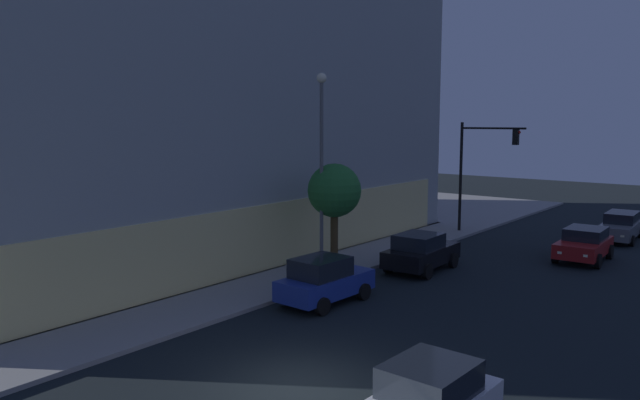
{
  "coord_description": "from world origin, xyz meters",
  "views": [
    {
      "loc": [
        -11.69,
        -10.05,
        6.95
      ],
      "look_at": [
        6.63,
        4.47,
        3.87
      ],
      "focal_mm": 34.57,
      "sensor_mm": 36.0,
      "label": 1
    }
  ],
  "objects_px": {
    "street_lamp_sidewalk": "(322,151)",
    "car_red": "(584,244)",
    "modern_building": "(135,57)",
    "car_grey": "(621,226)",
    "sidewalk_tree": "(334,192)",
    "car_black": "(421,252)",
    "car_blue": "(324,280)",
    "traffic_light_far_corner": "(480,159)"
  },
  "relations": [
    {
      "from": "sidewalk_tree",
      "to": "modern_building",
      "type": "bearing_deg",
      "value": 92.5
    },
    {
      "from": "street_lamp_sidewalk",
      "to": "car_blue",
      "type": "height_order",
      "value": "street_lamp_sidewalk"
    },
    {
      "from": "modern_building",
      "to": "car_grey",
      "type": "distance_m",
      "value": 29.4
    },
    {
      "from": "car_blue",
      "to": "car_black",
      "type": "bearing_deg",
      "value": -3.05
    },
    {
      "from": "modern_building",
      "to": "car_blue",
      "type": "xyz_separation_m",
      "value": [
        -3.32,
        -16.12,
        -9.5
      ]
    },
    {
      "from": "traffic_light_far_corner",
      "to": "car_red",
      "type": "height_order",
      "value": "traffic_light_far_corner"
    },
    {
      "from": "traffic_light_far_corner",
      "to": "street_lamp_sidewalk",
      "type": "xyz_separation_m",
      "value": [
        -13.74,
        1.22,
        1.02
      ]
    },
    {
      "from": "car_grey",
      "to": "car_black",
      "type": "bearing_deg",
      "value": 158.11
    },
    {
      "from": "modern_building",
      "to": "street_lamp_sidewalk",
      "type": "relative_size",
      "value": 3.53
    },
    {
      "from": "street_lamp_sidewalk",
      "to": "car_grey",
      "type": "relative_size",
      "value": 1.81
    },
    {
      "from": "street_lamp_sidewalk",
      "to": "sidewalk_tree",
      "type": "distance_m",
      "value": 2.01
    },
    {
      "from": "car_black",
      "to": "sidewalk_tree",
      "type": "bearing_deg",
      "value": 134.95
    },
    {
      "from": "street_lamp_sidewalk",
      "to": "car_black",
      "type": "xyz_separation_m",
      "value": [
        3.64,
        -2.96,
        -4.69
      ]
    },
    {
      "from": "car_blue",
      "to": "car_grey",
      "type": "xyz_separation_m",
      "value": [
        20.39,
        -5.83,
        -0.08
      ]
    },
    {
      "from": "traffic_light_far_corner",
      "to": "car_blue",
      "type": "bearing_deg",
      "value": -175.32
    },
    {
      "from": "modern_building",
      "to": "car_black",
      "type": "relative_size",
      "value": 7.07
    },
    {
      "from": "modern_building",
      "to": "car_grey",
      "type": "xyz_separation_m",
      "value": [
        17.06,
        -21.95,
        -9.57
      ]
    },
    {
      "from": "modern_building",
      "to": "car_red",
      "type": "height_order",
      "value": "modern_building"
    },
    {
      "from": "car_black",
      "to": "car_blue",
      "type": "bearing_deg",
      "value": 176.95
    },
    {
      "from": "traffic_light_far_corner",
      "to": "car_black",
      "type": "relative_size",
      "value": 1.51
    },
    {
      "from": "sidewalk_tree",
      "to": "car_red",
      "type": "distance_m",
      "value": 12.98
    },
    {
      "from": "modern_building",
      "to": "car_grey",
      "type": "height_order",
      "value": "modern_building"
    },
    {
      "from": "street_lamp_sidewalk",
      "to": "sidewalk_tree",
      "type": "xyz_separation_m",
      "value": [
        0.79,
        -0.11,
        -1.84
      ]
    },
    {
      "from": "sidewalk_tree",
      "to": "street_lamp_sidewalk",
      "type": "bearing_deg",
      "value": 172.37
    },
    {
      "from": "car_black",
      "to": "car_red",
      "type": "bearing_deg",
      "value": -37.98
    },
    {
      "from": "street_lamp_sidewalk",
      "to": "sidewalk_tree",
      "type": "relative_size",
      "value": 1.81
    },
    {
      "from": "street_lamp_sidewalk",
      "to": "car_black",
      "type": "distance_m",
      "value": 6.64
    },
    {
      "from": "sidewalk_tree",
      "to": "car_black",
      "type": "relative_size",
      "value": 1.11
    },
    {
      "from": "modern_building",
      "to": "sidewalk_tree",
      "type": "height_order",
      "value": "modern_building"
    },
    {
      "from": "modern_building",
      "to": "car_black",
      "type": "bearing_deg",
      "value": -78.2
    },
    {
      "from": "car_blue",
      "to": "car_grey",
      "type": "height_order",
      "value": "car_blue"
    },
    {
      "from": "street_lamp_sidewalk",
      "to": "car_blue",
      "type": "bearing_deg",
      "value": -140.24
    },
    {
      "from": "car_blue",
      "to": "modern_building",
      "type": "bearing_deg",
      "value": 78.34
    },
    {
      "from": "traffic_light_far_corner",
      "to": "car_grey",
      "type": "bearing_deg",
      "value": -63.96
    },
    {
      "from": "car_blue",
      "to": "car_red",
      "type": "distance_m",
      "value": 14.72
    },
    {
      "from": "modern_building",
      "to": "traffic_light_far_corner",
      "type": "distance_m",
      "value": 20.84
    },
    {
      "from": "car_black",
      "to": "street_lamp_sidewalk",
      "type": "bearing_deg",
      "value": 140.91
    },
    {
      "from": "car_black",
      "to": "car_red",
      "type": "relative_size",
      "value": 1.03
    },
    {
      "from": "car_red",
      "to": "car_grey",
      "type": "bearing_deg",
      "value": -1.29
    },
    {
      "from": "street_lamp_sidewalk",
      "to": "car_red",
      "type": "height_order",
      "value": "street_lamp_sidewalk"
    },
    {
      "from": "sidewalk_tree",
      "to": "car_red",
      "type": "xyz_separation_m",
      "value": [
        9.66,
        -8.17,
        -2.89
      ]
    },
    {
      "from": "car_red",
      "to": "car_grey",
      "type": "height_order",
      "value": "car_red"
    }
  ]
}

